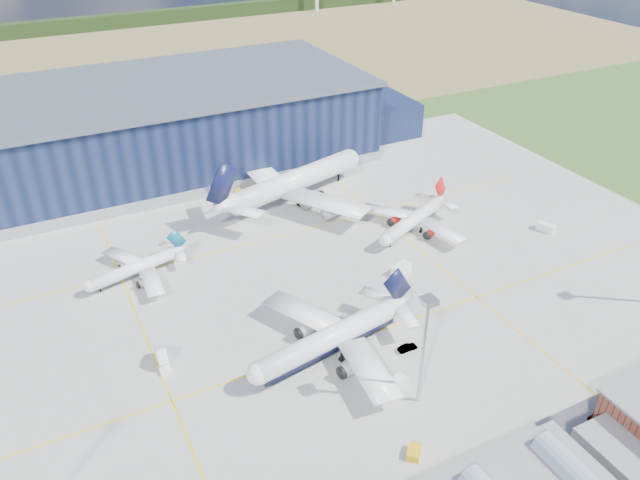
{
  "coord_description": "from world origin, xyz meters",
  "views": [
    {
      "loc": [
        -42.9,
        -95.02,
        83.68
      ],
      "look_at": [
        12.35,
        13.93,
        9.8
      ],
      "focal_mm": 35.0,
      "sensor_mm": 36.0,
      "label": 1
    }
  ],
  "objects_px": {
    "gse_tug_c": "(241,193)",
    "airstair": "(161,358)",
    "airliner_navy": "(328,330)",
    "gse_tug_b": "(414,452)",
    "airliner_widebody": "(295,170)",
    "gse_van_b": "(546,227)",
    "light_mast_center": "(425,334)",
    "car_b": "(407,348)",
    "hangar": "(180,126)",
    "airliner_regional": "(132,263)",
    "gse_van_c": "(396,384)",
    "gse_van_a": "(401,269)",
    "airliner_red": "(413,214)",
    "car_a": "(598,417)"
  },
  "relations": [
    {
      "from": "gse_tug_b",
      "to": "gse_van_a",
      "type": "xyz_separation_m",
      "value": [
        27.61,
        45.99,
        0.45
      ]
    },
    {
      "from": "hangar",
      "to": "airliner_navy",
      "type": "height_order",
      "value": "hangar"
    },
    {
      "from": "car_a",
      "to": "airstair",
      "type": "bearing_deg",
      "value": 55.43
    },
    {
      "from": "airliner_red",
      "to": "airliner_widebody",
      "type": "distance_m",
      "value": 36.75
    },
    {
      "from": "airliner_navy",
      "to": "airstair",
      "type": "xyz_separation_m",
      "value": [
        -29.89,
        12.57,
        -5.19
      ]
    },
    {
      "from": "airstair",
      "to": "airliner_red",
      "type": "bearing_deg",
      "value": 16.42
    },
    {
      "from": "light_mast_center",
      "to": "airliner_widebody",
      "type": "distance_m",
      "value": 83.52
    },
    {
      "from": "airstair",
      "to": "car_a",
      "type": "bearing_deg",
      "value": -36.52
    },
    {
      "from": "gse_van_a",
      "to": "gse_van_c",
      "type": "xyz_separation_m",
      "value": [
        -21.91,
        -31.81,
        -0.06
      ]
    },
    {
      "from": "airliner_regional",
      "to": "car_b",
      "type": "xyz_separation_m",
      "value": [
        43.08,
        -50.07,
        -3.71
      ]
    },
    {
      "from": "hangar",
      "to": "airliner_regional",
      "type": "relative_size",
      "value": 5.39
    },
    {
      "from": "gse_tug_b",
      "to": "airstair",
      "type": "distance_m",
      "value": 51.21
    },
    {
      "from": "light_mast_center",
      "to": "gse_van_c",
      "type": "xyz_separation_m",
      "value": [
        -1.91,
        4.28,
        -14.35
      ]
    },
    {
      "from": "airliner_red",
      "to": "airliner_widebody",
      "type": "relative_size",
      "value": 0.57
    },
    {
      "from": "gse_tug_c",
      "to": "gse_van_c",
      "type": "distance_m",
      "value": 87.75
    },
    {
      "from": "gse_van_a",
      "to": "airliner_navy",
      "type": "bearing_deg",
      "value": 103.1
    },
    {
      "from": "gse_tug_c",
      "to": "airstair",
      "type": "xyz_separation_m",
      "value": [
        -39.51,
        -61.43,
        0.76
      ]
    },
    {
      "from": "light_mast_center",
      "to": "airliner_regional",
      "type": "bearing_deg",
      "value": 120.78
    },
    {
      "from": "gse_tug_b",
      "to": "car_a",
      "type": "distance_m",
      "value": 34.16
    },
    {
      "from": "gse_van_b",
      "to": "gse_van_c",
      "type": "distance_m",
      "value": 74.04
    },
    {
      "from": "hangar",
      "to": "airliner_red",
      "type": "relative_size",
      "value": 4.5
    },
    {
      "from": "airliner_red",
      "to": "car_a",
      "type": "height_order",
      "value": "airliner_red"
    },
    {
      "from": "gse_van_c",
      "to": "car_a",
      "type": "distance_m",
      "value": 35.39
    },
    {
      "from": "gse_van_a",
      "to": "airliner_widebody",
      "type": "bearing_deg",
      "value": -11.01
    },
    {
      "from": "gse_tug_b",
      "to": "gse_van_c",
      "type": "bearing_deg",
      "value": 111.26
    },
    {
      "from": "car_b",
      "to": "light_mast_center",
      "type": "bearing_deg",
      "value": 153.9
    },
    {
      "from": "airliner_widebody",
      "to": "car_a",
      "type": "xyz_separation_m",
      "value": [
        11.86,
        -100.15,
        -8.57
      ]
    },
    {
      "from": "hangar",
      "to": "gse_van_b",
      "type": "xyz_separation_m",
      "value": [
        72.4,
        -89.28,
        -10.54
      ]
    },
    {
      "from": "hangar",
      "to": "car_b",
      "type": "height_order",
      "value": "hangar"
    },
    {
      "from": "light_mast_center",
      "to": "car_b",
      "type": "relative_size",
      "value": 5.6
    },
    {
      "from": "light_mast_center",
      "to": "gse_van_c",
      "type": "relative_size",
      "value": 5.12
    },
    {
      "from": "airliner_navy",
      "to": "gse_van_c",
      "type": "height_order",
      "value": "airliner_navy"
    },
    {
      "from": "gse_tug_b",
      "to": "car_b",
      "type": "height_order",
      "value": "gse_tug_b"
    },
    {
      "from": "gse_tug_b",
      "to": "airliner_regional",
      "type": "bearing_deg",
      "value": 155.36
    },
    {
      "from": "airliner_regional",
      "to": "light_mast_center",
      "type": "bearing_deg",
      "value": 106.89
    },
    {
      "from": "airliner_widebody",
      "to": "light_mast_center",
      "type": "bearing_deg",
      "value": -115.93
    },
    {
      "from": "airliner_regional",
      "to": "gse_van_a",
      "type": "distance_m",
      "value": 62.96
    },
    {
      "from": "airliner_navy",
      "to": "airstair",
      "type": "distance_m",
      "value": 32.83
    },
    {
      "from": "airliner_widebody",
      "to": "airstair",
      "type": "height_order",
      "value": "airliner_widebody"
    },
    {
      "from": "airliner_navy",
      "to": "gse_tug_b",
      "type": "xyz_separation_m",
      "value": [
        1.49,
        -27.9,
        -5.98
      ]
    },
    {
      "from": "airliner_widebody",
      "to": "car_b",
      "type": "height_order",
      "value": "airliner_widebody"
    },
    {
      "from": "airliner_regional",
      "to": "gse_tug_b",
      "type": "height_order",
      "value": "airliner_regional"
    },
    {
      "from": "gse_van_a",
      "to": "gse_tug_c",
      "type": "relative_size",
      "value": 1.59
    },
    {
      "from": "airliner_widebody",
      "to": "gse_van_a",
      "type": "relative_size",
      "value": 10.77
    },
    {
      "from": "airliner_widebody",
      "to": "gse_van_b",
      "type": "xyz_separation_m",
      "value": [
        51.5,
        -46.62,
        -8.11
      ]
    },
    {
      "from": "airliner_red",
      "to": "gse_tug_b",
      "type": "bearing_deg",
      "value": 31.91
    },
    {
      "from": "gse_van_a",
      "to": "gse_tug_c",
      "type": "height_order",
      "value": "gse_van_a"
    },
    {
      "from": "airliner_navy",
      "to": "hangar",
      "type": "bearing_deg",
      "value": -100.86
    },
    {
      "from": "light_mast_center",
      "to": "airliner_regional",
      "type": "height_order",
      "value": "light_mast_center"
    },
    {
      "from": "hangar",
      "to": "light_mast_center",
      "type": "distance_m",
      "value": 125.07
    }
  ]
}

